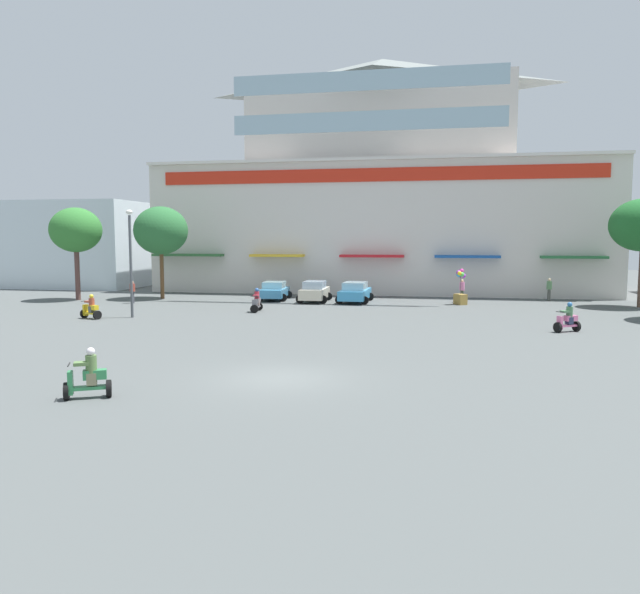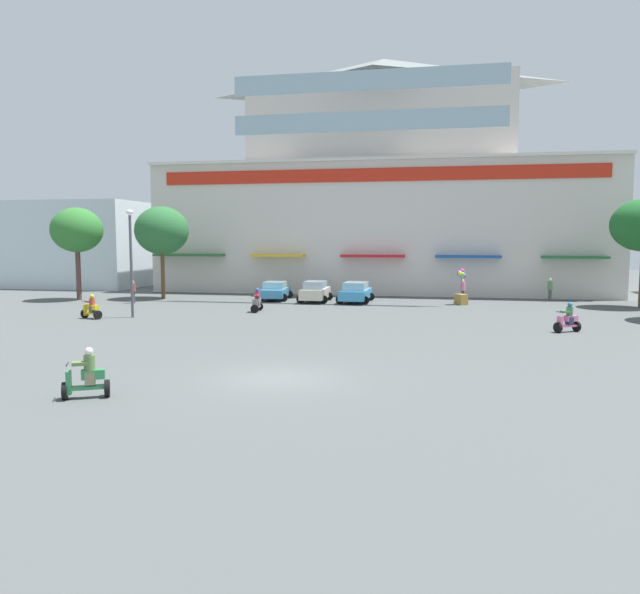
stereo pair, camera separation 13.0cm
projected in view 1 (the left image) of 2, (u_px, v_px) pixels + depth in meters
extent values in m
plane|color=#4D5251|center=(339.00, 325.00, 33.38)|extent=(128.00, 128.00, 0.00)
cube|color=silver|center=(380.00, 230.00, 55.80)|extent=(38.82, 12.96, 10.94)
cube|color=beige|center=(382.00, 130.00, 55.56)|extent=(22.40, 11.67, 7.09)
pyramid|color=slate|center=(382.00, 75.00, 55.08)|extent=(22.85, 11.93, 2.77)
cube|color=red|center=(373.00, 175.00, 48.99)|extent=(35.71, 0.12, 1.07)
cube|color=silver|center=(373.00, 159.00, 48.82)|extent=(38.82, 0.70, 0.24)
cube|color=#306435|center=(188.00, 255.00, 52.10)|extent=(6.17, 1.10, 0.20)
cube|color=gold|center=(277.00, 255.00, 50.62)|extent=(4.51, 1.10, 0.20)
cube|color=red|center=(372.00, 256.00, 49.14)|extent=(5.15, 1.10, 0.20)
cube|color=#194C9A|center=(467.00, 257.00, 47.73)|extent=(5.03, 1.10, 0.20)
cube|color=#27683A|center=(574.00, 257.00, 46.25)|extent=(4.76, 1.10, 0.20)
cube|color=#99B7C6|center=(366.00, 121.00, 43.62)|extent=(19.71, 0.08, 1.42)
cube|color=#99B7C6|center=(366.00, 80.00, 43.34)|extent=(19.71, 0.08, 1.42)
cube|color=silver|center=(81.00, 244.00, 60.62)|extent=(13.84, 11.31, 8.16)
cylinder|color=brown|center=(162.00, 274.00, 47.48)|extent=(0.30, 0.30, 3.85)
ellipsoid|color=#296533|center=(161.00, 230.00, 47.15)|extent=(4.16, 4.07, 3.71)
cylinder|color=brown|center=(640.00, 278.00, 41.55)|extent=(0.26, 0.26, 4.08)
cylinder|color=brown|center=(77.00, 274.00, 46.45)|extent=(0.37, 0.37, 3.98)
ellipsoid|color=#30732F|center=(76.00, 230.00, 46.13)|extent=(3.88, 3.75, 3.38)
cube|color=#418FC0|center=(274.00, 292.00, 46.65)|extent=(2.10, 4.19, 0.62)
cube|color=#8DB9C1|center=(274.00, 285.00, 46.60)|extent=(1.69, 2.15, 0.51)
cylinder|color=black|center=(266.00, 294.00, 48.02)|extent=(0.61, 0.21, 0.60)
cylinder|color=black|center=(288.00, 295.00, 47.83)|extent=(0.61, 0.21, 0.60)
cylinder|color=black|center=(259.00, 297.00, 45.53)|extent=(0.61, 0.21, 0.60)
cylinder|color=black|center=(283.00, 298.00, 45.34)|extent=(0.61, 0.21, 0.60)
cube|color=beige|center=(314.00, 293.00, 45.26)|extent=(1.80, 4.07, 0.73)
cube|color=#9CB3C8|center=(314.00, 285.00, 45.20)|extent=(1.52, 2.05, 0.53)
cylinder|color=black|center=(306.00, 296.00, 46.66)|extent=(0.60, 0.18, 0.60)
cylinder|color=black|center=(328.00, 296.00, 46.38)|extent=(0.60, 0.18, 0.60)
cylinder|color=black|center=(300.00, 299.00, 44.21)|extent=(0.60, 0.18, 0.60)
cylinder|color=black|center=(323.00, 300.00, 43.93)|extent=(0.60, 0.18, 0.60)
cube|color=#398FC4|center=(355.00, 294.00, 44.90)|extent=(1.96, 4.53, 0.68)
cube|color=#9BC1CE|center=(355.00, 286.00, 44.84)|extent=(1.64, 2.28, 0.55)
cylinder|color=black|center=(346.00, 296.00, 46.48)|extent=(0.60, 0.18, 0.60)
cylinder|color=black|center=(370.00, 297.00, 46.08)|extent=(0.60, 0.18, 0.60)
cylinder|color=black|center=(339.00, 300.00, 43.78)|extent=(0.60, 0.18, 0.60)
cylinder|color=black|center=(365.00, 300.00, 43.39)|extent=(0.60, 0.18, 0.60)
cylinder|color=black|center=(558.00, 327.00, 30.59)|extent=(0.39, 0.52, 0.52)
cylinder|color=black|center=(576.00, 326.00, 30.97)|extent=(0.39, 0.52, 0.52)
cube|color=pink|center=(567.00, 326.00, 30.77)|extent=(1.03, 0.76, 0.10)
cube|color=pink|center=(571.00, 318.00, 30.81)|extent=(0.72, 0.59, 0.28)
cube|color=pink|center=(560.00, 323.00, 30.60)|extent=(0.28, 0.35, 0.68)
cylinder|color=black|center=(560.00, 312.00, 30.54)|extent=(0.29, 0.47, 0.04)
cube|color=#2B334E|center=(569.00, 321.00, 30.79)|extent=(0.40, 0.42, 0.36)
cylinder|color=#49764E|center=(570.00, 312.00, 30.74)|extent=(0.44, 0.44, 0.53)
sphere|color=#2D66A3|center=(570.00, 304.00, 30.71)|extent=(0.25, 0.25, 0.25)
cube|color=#49764E|center=(565.00, 312.00, 30.66)|extent=(0.55, 0.52, 0.10)
cylinder|color=black|center=(66.00, 391.00, 17.89)|extent=(0.37, 0.53, 0.52)
cylinder|color=black|center=(109.00, 388.00, 18.23)|extent=(0.37, 0.53, 0.52)
cube|color=#2E804A|center=(88.00, 388.00, 18.05)|extent=(1.05, 0.72, 0.10)
cube|color=#2E804A|center=(95.00, 374.00, 18.08)|extent=(0.72, 0.57, 0.28)
cube|color=#2E804A|center=(70.00, 383.00, 17.90)|extent=(0.27, 0.35, 0.69)
cylinder|color=black|center=(69.00, 365.00, 17.84)|extent=(0.27, 0.48, 0.04)
cube|color=#787556|center=(92.00, 379.00, 18.06)|extent=(0.40, 0.41, 0.36)
cylinder|color=#557440|center=(91.00, 364.00, 18.02)|extent=(0.43, 0.43, 0.52)
sphere|color=silver|center=(91.00, 352.00, 17.98)|extent=(0.25, 0.25, 0.25)
cube|color=#557440|center=(82.00, 364.00, 17.94)|extent=(0.55, 0.50, 0.10)
cylinder|color=black|center=(254.00, 309.00, 38.53)|extent=(0.53, 0.18, 0.52)
cylinder|color=black|center=(259.00, 307.00, 39.82)|extent=(0.53, 0.18, 0.52)
cube|color=slate|center=(257.00, 307.00, 39.17)|extent=(0.36, 1.17, 0.10)
cube|color=slate|center=(257.00, 300.00, 39.36)|extent=(0.35, 0.75, 0.28)
cube|color=slate|center=(255.00, 305.00, 38.63)|extent=(0.33, 0.16, 0.69)
cylinder|color=black|center=(255.00, 296.00, 38.55)|extent=(0.52, 0.07, 0.04)
cube|color=gray|center=(257.00, 302.00, 39.27)|extent=(0.34, 0.30, 0.36)
cylinder|color=#9E303D|center=(257.00, 296.00, 39.23)|extent=(0.34, 0.34, 0.53)
sphere|color=#2E5C9F|center=(257.00, 290.00, 39.19)|extent=(0.25, 0.25, 0.25)
cube|color=#9E303D|center=(256.00, 296.00, 38.94)|extent=(0.37, 0.46, 0.10)
cylinder|color=black|center=(84.00, 314.00, 36.18)|extent=(0.34, 0.53, 0.52)
cylinder|color=black|center=(97.00, 315.00, 35.47)|extent=(0.34, 0.53, 0.52)
cube|color=gold|center=(91.00, 313.00, 35.82)|extent=(1.12, 0.70, 0.10)
cube|color=gold|center=(93.00, 307.00, 35.66)|extent=(0.76, 0.56, 0.28)
cube|color=gold|center=(86.00, 310.00, 36.09)|extent=(0.26, 0.35, 0.67)
cylinder|color=black|center=(85.00, 301.00, 36.05)|extent=(0.24, 0.49, 0.04)
cube|color=#50534E|center=(92.00, 309.00, 35.73)|extent=(0.39, 0.41, 0.36)
cylinder|color=#9B432F|center=(92.00, 302.00, 35.69)|extent=(0.42, 0.42, 0.48)
sphere|color=gold|center=(91.00, 296.00, 35.65)|extent=(0.25, 0.25, 0.25)
cube|color=#9B432F|center=(89.00, 302.00, 35.84)|extent=(0.54, 0.49, 0.10)
cylinder|color=#3F4E37|center=(462.00, 296.00, 44.72)|extent=(0.29, 0.29, 0.90)
cylinder|color=pink|center=(462.00, 286.00, 44.65)|extent=(0.47, 0.47, 0.60)
sphere|color=tan|center=(462.00, 281.00, 44.61)|extent=(0.22, 0.22, 0.22)
cylinder|color=#42443E|center=(549.00, 295.00, 45.76)|extent=(0.31, 0.31, 0.89)
cylinder|color=#507A4E|center=(549.00, 285.00, 45.69)|extent=(0.49, 0.49, 0.60)
sphere|color=tan|center=(549.00, 280.00, 45.65)|extent=(0.23, 0.23, 0.23)
cylinder|color=#42454E|center=(133.00, 297.00, 44.27)|extent=(0.28, 0.28, 0.86)
cylinder|color=#953B2E|center=(132.00, 288.00, 44.20)|extent=(0.46, 0.46, 0.55)
sphere|color=tan|center=(132.00, 282.00, 44.17)|extent=(0.21, 0.21, 0.21)
cylinder|color=#474C51|center=(131.00, 267.00, 36.12)|extent=(0.16, 0.16, 6.07)
ellipsoid|color=silver|center=(129.00, 212.00, 35.81)|extent=(0.40, 0.40, 0.28)
cube|color=olive|center=(460.00, 299.00, 43.41)|extent=(0.99, 1.08, 0.75)
cylinder|color=#4C4C4C|center=(461.00, 286.00, 43.32)|extent=(0.04, 0.04, 1.20)
sphere|color=purple|center=(463.00, 276.00, 43.18)|extent=(0.33, 0.33, 0.33)
sphere|color=#DD3897|center=(462.00, 271.00, 43.29)|extent=(0.32, 0.32, 0.32)
sphere|color=purple|center=(461.00, 275.00, 43.42)|extent=(0.30, 0.30, 0.30)
sphere|color=#359CDF|center=(459.00, 274.00, 43.31)|extent=(0.37, 0.37, 0.37)
sphere|color=purple|center=(459.00, 273.00, 43.21)|extent=(0.35, 0.35, 0.35)
sphere|color=yellow|center=(459.00, 273.00, 43.00)|extent=(0.30, 0.30, 0.30)
sphere|color=#53C953|center=(462.00, 275.00, 43.13)|extent=(0.35, 0.35, 0.35)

